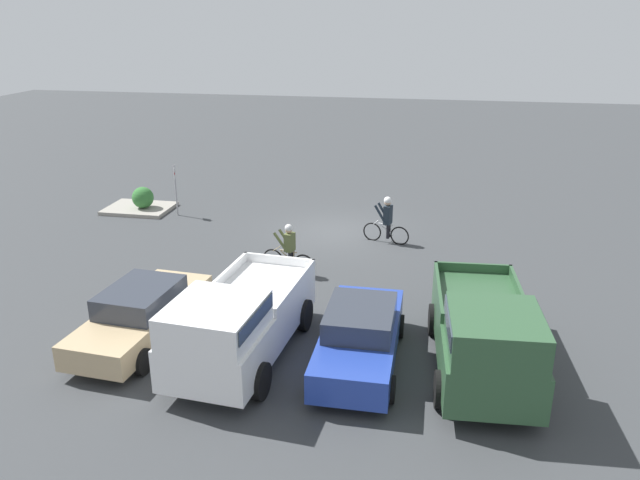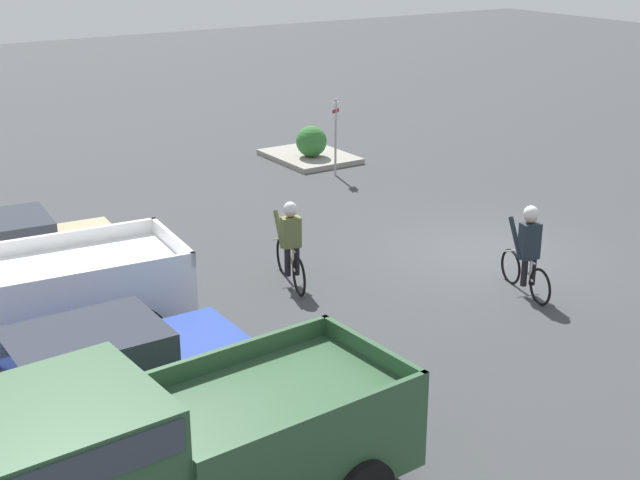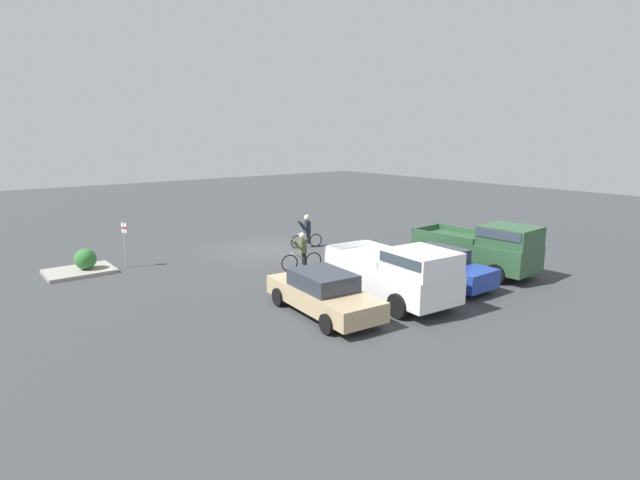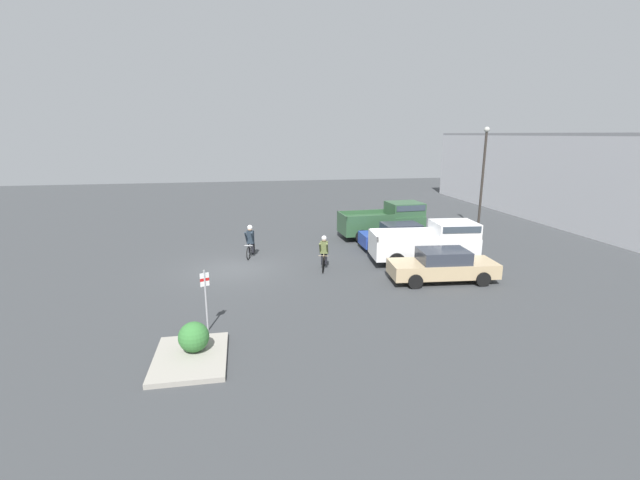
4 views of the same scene
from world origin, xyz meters
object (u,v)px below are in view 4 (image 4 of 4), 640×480
at_px(sedan_1, 443,265).
at_px(cyclist_1, 250,240).
at_px(sedan_0, 401,236).
at_px(shrub, 194,337).
at_px(lamppost, 483,171).
at_px(cyclist_0, 324,252).
at_px(pickup_truck_0, 387,220).
at_px(pickup_truck_1, 431,242).
at_px(fire_lane_sign, 206,294).

distance_m(sedan_1, cyclist_1, 9.97).
height_order(sedan_0, shrub, sedan_0).
bearing_deg(sedan_1, lamppost, 142.67).
bearing_deg(cyclist_0, lamppost, 119.53).
bearing_deg(shrub, cyclist_0, 144.85).
distance_m(pickup_truck_0, pickup_truck_1, 5.67).
bearing_deg(pickup_truck_0, sedan_1, -2.05).
height_order(pickup_truck_0, sedan_0, pickup_truck_0).
bearing_deg(fire_lane_sign, shrub, -9.04).
bearing_deg(shrub, fire_lane_sign, 170.96).
xyz_separation_m(cyclist_0, cyclist_1, (-2.81, -3.46, 0.07)).
bearing_deg(shrub, lamppost, 129.60).
bearing_deg(sedan_1, pickup_truck_0, 177.95).
relative_size(cyclist_1, fire_lane_sign, 0.82).
height_order(sedan_0, cyclist_1, cyclist_1).
bearing_deg(pickup_truck_0, pickup_truck_1, 3.74).
bearing_deg(cyclist_1, fire_lane_sign, -10.49).
height_order(pickup_truck_1, cyclist_0, pickup_truck_1).
relative_size(pickup_truck_0, shrub, 5.93).
xyz_separation_m(pickup_truck_0, sedan_1, (8.43, -0.30, -0.42)).
bearing_deg(lamppost, cyclist_1, -75.38).
xyz_separation_m(pickup_truck_0, fire_lane_sign, (11.72, -10.25, 0.15)).
xyz_separation_m(sedan_0, cyclist_1, (0.12, -8.47, 0.17)).
height_order(sedan_0, fire_lane_sign, fire_lane_sign).
distance_m(pickup_truck_1, shrub, 13.33).
bearing_deg(pickup_truck_1, fire_lane_sign, -60.30).
xyz_separation_m(sedan_1, cyclist_0, (-2.67, -4.87, 0.12)).
xyz_separation_m(fire_lane_sign, lamppost, (-12.85, 17.24, 2.72)).
distance_m(cyclist_0, lamppost, 14.32).
height_order(sedan_1, cyclist_1, cyclist_1).
relative_size(pickup_truck_0, lamppost, 0.78).
height_order(sedan_0, sedan_1, sedan_0).
xyz_separation_m(sedan_1, lamppost, (-9.55, 7.28, 3.30)).
bearing_deg(sedan_0, cyclist_1, -89.20).
height_order(lamppost, shrub, lamppost).
xyz_separation_m(cyclist_1, lamppost, (-4.07, 15.61, 3.11)).
relative_size(sedan_1, cyclist_1, 2.74).
height_order(pickup_truck_0, shrub, pickup_truck_0).
relative_size(sedan_1, lamppost, 0.70).
xyz_separation_m(lamppost, shrub, (14.47, -17.50, -3.42)).
bearing_deg(pickup_truck_0, sedan_0, -3.22).
bearing_deg(fire_lane_sign, pickup_truck_1, 119.70).
distance_m(pickup_truck_1, sedan_1, 2.87).
xyz_separation_m(sedan_1, cyclist_1, (-5.48, -8.33, 0.19)).
bearing_deg(cyclist_1, sedan_1, 56.65).
height_order(pickup_truck_1, lamppost, lamppost).
bearing_deg(sedan_0, lamppost, 118.96).
height_order(sedan_0, lamppost, lamppost).
xyz_separation_m(pickup_truck_1, shrub, (7.69, -10.88, -0.50)).
relative_size(lamppost, shrub, 7.64).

